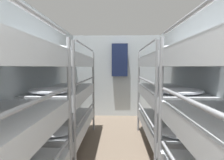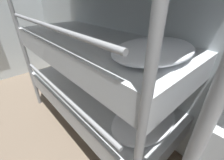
% 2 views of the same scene
% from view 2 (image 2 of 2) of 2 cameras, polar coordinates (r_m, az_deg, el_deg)
% --- Properties ---
extents(wall_right, '(0.06, 5.55, 2.31)m').
position_cam_2_polar(wall_right, '(1.25, 27.55, 16.29)').
color(wall_right, silver).
rests_on(wall_right, ground_plane).
extents(bunk_stack_right_far, '(0.75, 1.79, 1.77)m').
position_cam_2_polar(bunk_stack_right_far, '(1.37, -7.02, 12.23)').
color(bunk_stack_right_far, gray).
rests_on(bunk_stack_right_far, ground_plane).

